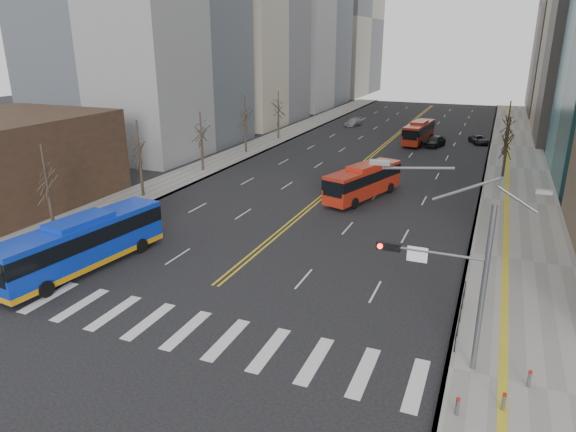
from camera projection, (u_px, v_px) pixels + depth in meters
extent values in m
plane|color=black|center=(167.00, 326.00, 27.15)|extent=(220.00, 220.00, 0.00)
cube|color=gray|center=(517.00, 168.00, 60.22)|extent=(7.00, 130.00, 0.15)
cube|color=gray|center=(256.00, 147.00, 72.43)|extent=(5.00, 130.00, 0.15)
cube|color=silver|center=(20.00, 290.00, 30.96)|extent=(0.70, 4.00, 0.01)
cube|color=silver|center=(49.00, 297.00, 30.12)|extent=(0.70, 4.00, 0.01)
cube|color=silver|center=(81.00, 305.00, 29.27)|extent=(0.70, 4.00, 0.01)
cube|color=silver|center=(114.00, 313.00, 28.42)|extent=(0.70, 4.00, 0.01)
cube|color=silver|center=(149.00, 321.00, 27.57)|extent=(0.70, 4.00, 0.01)
cube|color=silver|center=(186.00, 330.00, 26.72)|extent=(0.70, 4.00, 0.01)
cube|color=silver|center=(226.00, 339.00, 25.87)|extent=(0.70, 4.00, 0.01)
cube|color=silver|center=(269.00, 350.00, 25.02)|extent=(0.70, 4.00, 0.01)
cube|color=silver|center=(315.00, 360.00, 24.17)|extent=(0.70, 4.00, 0.01)
cube|color=silver|center=(364.00, 372.00, 23.33)|extent=(0.70, 4.00, 0.01)
cube|color=silver|center=(416.00, 385.00, 22.48)|extent=(0.70, 4.00, 0.01)
cube|color=gold|center=(385.00, 143.00, 75.35)|extent=(0.15, 100.00, 0.01)
cube|color=gold|center=(388.00, 143.00, 75.20)|extent=(0.15, 100.00, 0.01)
cube|color=gray|center=(340.00, 18.00, 140.46)|extent=(18.00, 30.00, 40.00)
cylinder|color=slate|center=(483.00, 292.00, 22.14)|extent=(0.24, 0.24, 8.00)
cylinder|color=slate|center=(433.00, 252.00, 22.46)|extent=(4.50, 0.12, 0.12)
cube|color=black|center=(388.00, 246.00, 23.16)|extent=(1.10, 0.28, 0.38)
cylinder|color=#FF190C|center=(380.00, 246.00, 23.15)|extent=(0.24, 0.08, 0.24)
cylinder|color=black|center=(388.00, 247.00, 23.02)|extent=(0.24, 0.08, 0.24)
cylinder|color=black|center=(395.00, 248.00, 22.90)|extent=(0.24, 0.08, 0.24)
cube|color=white|center=(417.00, 254.00, 22.76)|extent=(0.90, 0.06, 0.70)
cube|color=#999993|center=(380.00, 163.00, 22.15)|extent=(0.90, 0.35, 0.18)
cube|color=black|center=(462.00, 305.00, 26.89)|extent=(0.04, 6.00, 0.04)
cylinder|color=black|center=(455.00, 343.00, 24.43)|extent=(0.06, 0.06, 1.00)
cylinder|color=black|center=(458.00, 327.00, 25.74)|extent=(0.06, 0.06, 1.00)
cylinder|color=black|center=(461.00, 314.00, 27.05)|extent=(0.06, 0.06, 1.00)
cylinder|color=black|center=(463.00, 301.00, 28.36)|extent=(0.06, 0.06, 1.00)
cylinder|color=black|center=(465.00, 289.00, 29.68)|extent=(0.06, 0.06, 1.00)
cylinder|color=slate|center=(457.00, 407.00, 20.36)|extent=(0.16, 0.16, 0.70)
cylinder|color=#B2140F|center=(458.00, 399.00, 20.23)|extent=(0.17, 0.17, 0.10)
cylinder|color=slate|center=(504.00, 403.00, 20.62)|extent=(0.16, 0.16, 0.70)
cylinder|color=#B2140F|center=(505.00, 395.00, 20.50)|extent=(0.17, 0.17, 0.10)
cylinder|color=slate|center=(529.00, 380.00, 22.01)|extent=(0.16, 0.16, 0.70)
cylinder|color=#B2140F|center=(530.00, 372.00, 21.89)|extent=(0.17, 0.17, 0.10)
cylinder|color=#2C221A|center=(51.00, 212.00, 39.29)|extent=(0.28, 0.28, 3.75)
cylinder|color=#2C221A|center=(142.00, 177.00, 48.89)|extent=(0.28, 0.28, 3.90)
cylinder|color=#2C221A|center=(202.00, 156.00, 58.56)|extent=(0.28, 0.28, 3.60)
cylinder|color=#2C221A|center=(246.00, 138.00, 68.12)|extent=(0.28, 0.28, 4.00)
cylinder|color=#2C221A|center=(278.00, 127.00, 77.78)|extent=(0.28, 0.28, 3.80)
cylinder|color=#2C221A|center=(504.00, 162.00, 55.84)|extent=(0.28, 0.28, 3.50)
cylinder|color=#2C221A|center=(505.00, 142.00, 66.30)|extent=(0.28, 0.28, 3.75)
cube|color=#0C2EBA|center=(82.00, 243.00, 33.38)|extent=(3.98, 12.29, 2.87)
cube|color=black|center=(81.00, 235.00, 33.20)|extent=(4.04, 12.32, 1.03)
cube|color=#0C2EBA|center=(79.00, 221.00, 32.88)|extent=(2.51, 4.44, 0.40)
cube|color=orange|center=(85.00, 261.00, 33.78)|extent=(4.04, 12.32, 0.35)
cylinder|color=black|center=(19.00, 280.00, 31.20)|extent=(0.42, 1.03, 1.00)
cylinder|color=black|center=(46.00, 289.00, 30.03)|extent=(0.42, 1.03, 1.00)
cylinder|color=black|center=(116.00, 239.00, 37.57)|extent=(0.42, 1.03, 1.00)
cylinder|color=black|center=(141.00, 246.00, 36.40)|extent=(0.42, 1.03, 1.00)
cube|color=#AB2312|center=(363.00, 181.00, 48.55)|extent=(5.22, 10.42, 2.62)
cube|color=black|center=(364.00, 176.00, 48.38)|extent=(5.29, 10.46, 0.95)
cube|color=#AB2312|center=(364.00, 167.00, 48.10)|extent=(2.82, 3.96, 0.40)
cylinder|color=black|center=(333.00, 199.00, 47.25)|extent=(0.58, 1.04, 1.00)
cylinder|color=black|center=(355.00, 203.00, 45.85)|extent=(0.58, 1.04, 1.00)
cylinder|color=black|center=(370.00, 184.00, 52.01)|extent=(0.58, 1.04, 1.00)
cylinder|color=black|center=(390.00, 188.00, 50.61)|extent=(0.58, 1.04, 1.00)
cube|color=#AB2312|center=(419.00, 132.00, 74.75)|extent=(3.17, 10.26, 2.59)
cube|color=black|center=(419.00, 128.00, 74.58)|extent=(3.23, 10.28, 0.94)
cube|color=#AB2312|center=(420.00, 122.00, 74.29)|extent=(2.14, 3.68, 0.40)
cylinder|color=black|center=(404.00, 143.00, 72.90)|extent=(0.39, 1.02, 1.00)
cylinder|color=black|center=(421.00, 144.00, 71.90)|extent=(0.39, 1.02, 1.00)
cylinder|color=black|center=(416.00, 136.00, 78.33)|extent=(0.39, 1.02, 1.00)
cylinder|color=black|center=(431.00, 137.00, 77.34)|extent=(0.39, 1.02, 1.00)
imported|color=white|center=(76.00, 242.00, 36.47)|extent=(2.01, 4.53, 1.44)
imported|color=black|center=(435.00, 141.00, 72.66)|extent=(2.95, 4.96, 1.58)
imported|color=#97979C|center=(353.00, 122.00, 90.41)|extent=(2.58, 4.80, 1.32)
imported|color=black|center=(479.00, 140.00, 74.76)|extent=(3.32, 4.64, 1.17)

